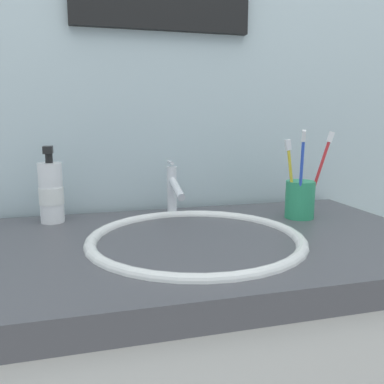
% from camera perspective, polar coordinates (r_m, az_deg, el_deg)
% --- Properties ---
extents(tiled_wall_back, '(2.18, 0.04, 2.40)m').
position_cam_1_polar(tiled_wall_back, '(1.07, -4.49, 16.19)').
color(tiled_wall_back, silver).
rests_on(tiled_wall_back, ground).
extents(sink_basin, '(0.43, 0.43, 0.10)m').
position_cam_1_polar(sink_basin, '(0.80, 0.56, -9.02)').
color(sink_basin, white).
rests_on(sink_basin, vanity_counter).
extents(faucet, '(0.02, 0.14, 0.13)m').
position_cam_1_polar(faucet, '(0.97, -2.68, 0.45)').
color(faucet, silver).
rests_on(faucet, sink_basin).
extents(toothbrush_cup, '(0.07, 0.07, 0.09)m').
position_cam_1_polar(toothbrush_cup, '(0.98, 15.09, -1.04)').
color(toothbrush_cup, '#2D9966').
rests_on(toothbrush_cup, vanity_counter).
extents(toothbrush_yellow, '(0.04, 0.01, 0.18)m').
position_cam_1_polar(toothbrush_yellow, '(0.95, 13.88, 2.54)').
color(toothbrush_yellow, yellow).
rests_on(toothbrush_yellow, toothbrush_cup).
extents(toothbrush_red, '(0.06, 0.03, 0.20)m').
position_cam_1_polar(toothbrush_red, '(0.98, 17.72, 3.10)').
color(toothbrush_red, red).
rests_on(toothbrush_red, toothbrush_cup).
extents(toothbrush_blue, '(0.03, 0.06, 0.20)m').
position_cam_1_polar(toothbrush_blue, '(0.93, 15.31, 3.03)').
color(toothbrush_blue, blue).
rests_on(toothbrush_blue, toothbrush_cup).
extents(soap_dispenser, '(0.05, 0.06, 0.17)m').
position_cam_1_polar(soap_dispenser, '(0.96, -19.40, -0.02)').
color(soap_dispenser, white).
rests_on(soap_dispenser, vanity_counter).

